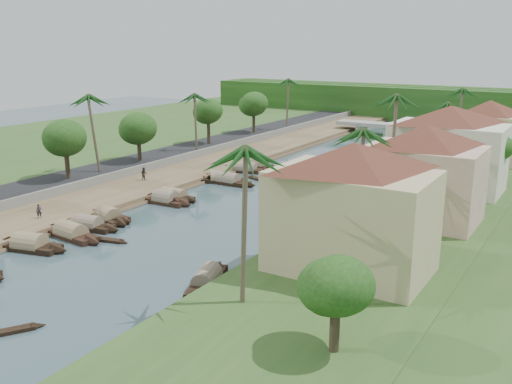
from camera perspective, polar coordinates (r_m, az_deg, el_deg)
The scene contains 47 objects.
ground at distance 57.44m, azimuth -7.77°, elevation -4.33°, with size 220.00×220.00×0.00m, color #3A5158.
left_bank at distance 82.00m, azimuth -7.64°, elevation 1.77°, with size 10.00×180.00×0.80m, color brown.
right_bank at distance 66.24m, azimuth 16.60°, elevation -1.69°, with size 16.00×180.00×1.20m, color #2B4E1F.
road at distance 87.45m, azimuth -11.98°, elevation 2.60°, with size 8.00×180.00×1.40m, color black.
retaining_wall at distance 84.46m, azimuth -9.88°, elevation 2.73°, with size 0.40×180.00×1.10m, color slate.
far_left_fill at distance 107.20m, azimuth -22.38°, elevation 4.00°, with size 45.00×220.00×1.35m, color #2B4E1F.
treeline at distance 146.68m, azimuth 17.91°, elevation 8.34°, with size 120.00×14.00×8.00m.
bridge at distance 120.14m, azimuth 14.53°, elevation 6.21°, with size 28.00×4.00×2.40m.
building_near at distance 44.49m, azimuth 9.56°, elevation -1.47°, with size 14.85×14.85×10.20m.
building_mid at distance 59.02m, azimuth 16.37°, elevation 1.91°, with size 14.11×14.11×9.70m.
building_far at distance 72.55m, azimuth 18.62°, elevation 4.26°, with size 15.59×15.59×10.20m.
building_distant at distance 91.85m, azimuth 22.13°, elevation 5.69°, with size 12.62×12.62×9.20m.
sampan_1 at distance 56.98m, azimuth -21.66°, elevation -4.99°, with size 8.48×3.83×2.43m.
sampan_2 at distance 59.03m, azimuth -18.01°, elevation -3.99°, with size 9.19×2.63×2.37m.
sampan_3 at distance 61.21m, azimuth -16.44°, elevation -3.20°, with size 8.04×2.85×2.13m.
sampan_4 at distance 63.81m, azimuth -14.56°, elevation -2.34°, with size 7.27×2.00×2.07m.
sampan_5 at distance 63.29m, azimuth -14.61°, elevation -2.48°, with size 7.57×3.45×2.34m.
sampan_6 at distance 68.80m, azimuth -9.06°, elevation -0.79°, with size 7.85×2.18×2.32m.
sampan_7 at distance 70.38m, azimuth -7.95°, elevation -0.41°, with size 7.11×2.28×1.91m.
sampan_8 at distance 69.92m, azimuth -8.79°, elevation -0.53°, with size 7.23×4.51×2.22m.
sampan_9 at distance 77.39m, azimuth -2.85°, elevation 1.12°, with size 9.16×2.04×2.30m.
sampan_10 at distance 79.19m, azimuth -4.02°, elevation 1.41°, with size 7.20×3.76×1.99m.
sampan_11 at distance 78.25m, azimuth -3.56°, elevation 1.26°, with size 7.35×5.01×2.16m.
sampan_12 at distance 84.28m, azimuth -1.12°, elevation 2.27°, with size 9.67×4.11×2.26m.
sampan_13 at distance 87.27m, azimuth 0.35°, elevation 2.71°, with size 7.94×2.70×2.15m.
sampan_14 at distance 45.77m, azimuth -4.94°, elevation -8.79°, with size 4.48×8.83×2.14m.
sampan_15 at distance 59.79m, azimuth 5.35°, elevation -3.07°, with size 4.03×7.53×2.03m.
sampan_16 at distance 72.44m, azimuth 9.74°, elevation -0.04°, with size 2.35×7.77×1.91m.
canoe_0 at distance 42.13m, azimuth -23.92°, elevation -12.76°, with size 3.49×4.99×0.72m.
canoe_1 at distance 57.14m, azimuth -14.73°, elevation -4.69°, with size 4.88×1.86×0.78m.
canoe_2 at distance 79.26m, azimuth 0.44°, elevation 1.23°, with size 5.50×2.41×0.80m.
palm_0 at distance 36.95m, azimuth -1.39°, elevation 3.87°, with size 3.20×3.20×12.31m.
palm_1 at distance 52.15m, azimuth 10.18°, elevation 5.85°, with size 3.20×3.20×11.36m.
palm_2 at distance 64.25m, azimuth 13.71°, elevation 9.04°, with size 3.20×3.20×13.38m.
palm_3 at distance 82.53m, azimuth 18.48°, elevation 8.23°, with size 3.20×3.20×10.89m.
palm_5 at distance 80.10m, azimuth -15.99°, elevation 9.00°, with size 3.20×3.20×11.77m.
palm_6 at distance 93.32m, azimuth -6.11°, elevation 9.50°, with size 3.20×3.20×10.57m.
palm_7 at distance 100.90m, azimuth 19.90°, elevation 9.48°, with size 3.20×3.20×11.45m.
palm_8 at distance 116.16m, azimuth 3.16°, elevation 11.02°, with size 3.20×3.20×11.47m.
tree_2 at distance 77.31m, azimuth -18.56°, elevation 5.07°, with size 5.47×5.47×7.58m.
tree_3 at distance 86.52m, azimuth -11.70°, elevation 6.18°, with size 5.49×5.49×7.12m.
tree_4 at distance 99.75m, azimuth -4.81°, elevation 7.99°, with size 4.95×4.95×7.68m.
tree_5 at distance 112.07m, azimuth -0.23°, elevation 8.74°, with size 5.35×5.35×7.75m.
tree_6 at distance 72.62m, azimuth 22.65°, elevation 3.93°, with size 3.98×3.98×6.99m.
tree_7 at distance 33.09m, azimuth 8.03°, elevation -9.44°, with size 4.04×4.04×5.73m.
person_near at distance 63.71m, azimuth -20.88°, elevation -1.81°, with size 0.55×0.36×1.51m, color #242229.
person_far at distance 77.46m, azimuth -11.16°, elevation 1.82°, with size 0.84×0.66×1.74m, color #373126.
Camera 1 is at (34.76, -41.74, 18.68)m, focal length 40.00 mm.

